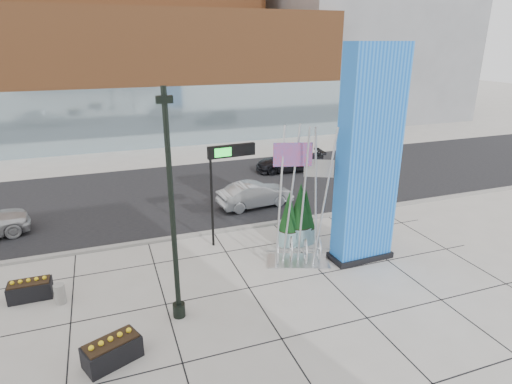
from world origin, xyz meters
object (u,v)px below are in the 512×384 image
object	(u,v)px
public_art_sculpture	(300,229)
overhead_street_sign	(228,160)
car_silver_mid	(255,195)
blue_pylon	(368,162)
lamp_post	(174,232)
concrete_bollard	(60,294)

from	to	relation	value
public_art_sculpture	overhead_street_sign	world-z (taller)	public_art_sculpture
public_art_sculpture	car_silver_mid	bearing A→B (deg)	106.82
blue_pylon	lamp_post	xyz separation A→B (m)	(-7.74, -1.42, -1.09)
lamp_post	overhead_street_sign	bearing A→B (deg)	56.02
blue_pylon	concrete_bollard	world-z (taller)	blue_pylon
car_silver_mid	overhead_street_sign	bearing A→B (deg)	139.57
overhead_street_sign	blue_pylon	bearing A→B (deg)	-38.85
lamp_post	public_art_sculpture	size ratio (longest dim) A/B	1.31
lamp_post	public_art_sculpture	bearing A→B (deg)	20.55
concrete_bollard	public_art_sculpture	bearing A→B (deg)	-1.12
overhead_street_sign	lamp_post	bearing A→B (deg)	-128.43
blue_pylon	public_art_sculpture	size ratio (longest dim) A/B	1.51
public_art_sculpture	overhead_street_sign	size ratio (longest dim) A/B	1.27
lamp_post	overhead_street_sign	distance (m)	5.60
lamp_post	car_silver_mid	xyz separation A→B (m)	(5.66, 8.36, -2.33)
lamp_post	concrete_bollard	world-z (taller)	lamp_post
lamp_post	concrete_bollard	bearing A→B (deg)	149.90
concrete_bollard	car_silver_mid	world-z (taller)	car_silver_mid
concrete_bollard	overhead_street_sign	world-z (taller)	overhead_street_sign
blue_pylon	lamp_post	bearing A→B (deg)	-172.24
concrete_bollard	overhead_street_sign	bearing A→B (deg)	20.13
lamp_post	car_silver_mid	bearing A→B (deg)	55.92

